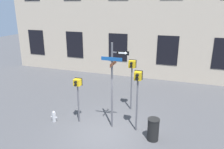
{
  "coord_description": "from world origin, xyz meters",
  "views": [
    {
      "loc": [
        3.23,
        -8.42,
        5.8
      ],
      "look_at": [
        0.17,
        0.67,
        2.72
      ],
      "focal_mm": 35.0,
      "sensor_mm": 36.0,
      "label": 1
    }
  ],
  "objects_px": {
    "pedestrian_signal_across": "(132,71)",
    "fire_hydrant": "(54,116)",
    "street_sign_pole": "(113,80)",
    "trash_bin": "(153,129)",
    "pedestrian_signal_left": "(78,88)",
    "pedestrian_signal_right": "(138,85)"
  },
  "relations": [
    {
      "from": "fire_hydrant",
      "to": "pedestrian_signal_left",
      "type": "bearing_deg",
      "value": 17.28
    },
    {
      "from": "pedestrian_signal_left",
      "to": "pedestrian_signal_right",
      "type": "relative_size",
      "value": 0.79
    },
    {
      "from": "pedestrian_signal_left",
      "to": "fire_hydrant",
      "type": "distance_m",
      "value": 2.04
    },
    {
      "from": "pedestrian_signal_across",
      "to": "fire_hydrant",
      "type": "height_order",
      "value": "pedestrian_signal_across"
    },
    {
      "from": "street_sign_pole",
      "to": "pedestrian_signal_left",
      "type": "height_order",
      "value": "street_sign_pole"
    },
    {
      "from": "fire_hydrant",
      "to": "pedestrian_signal_across",
      "type": "bearing_deg",
      "value": 37.17
    },
    {
      "from": "street_sign_pole",
      "to": "pedestrian_signal_left",
      "type": "xyz_separation_m",
      "value": [
        -1.83,
        -0.09,
        -0.62
      ]
    },
    {
      "from": "pedestrian_signal_across",
      "to": "fire_hydrant",
      "type": "distance_m",
      "value": 4.79
    },
    {
      "from": "street_sign_pole",
      "to": "pedestrian_signal_across",
      "type": "xyz_separation_m",
      "value": [
        0.37,
        2.13,
        -0.15
      ]
    },
    {
      "from": "pedestrian_signal_left",
      "to": "trash_bin",
      "type": "bearing_deg",
      "value": -5.63
    },
    {
      "from": "pedestrian_signal_right",
      "to": "pedestrian_signal_left",
      "type": "bearing_deg",
      "value": -177.5
    },
    {
      "from": "fire_hydrant",
      "to": "trash_bin",
      "type": "bearing_deg",
      "value": 0.09
    },
    {
      "from": "pedestrian_signal_right",
      "to": "street_sign_pole",
      "type": "bearing_deg",
      "value": -178.25
    },
    {
      "from": "street_sign_pole",
      "to": "trash_bin",
      "type": "height_order",
      "value": "street_sign_pole"
    },
    {
      "from": "pedestrian_signal_across",
      "to": "trash_bin",
      "type": "xyz_separation_m",
      "value": [
        1.66,
        -2.61,
        -1.8
      ]
    },
    {
      "from": "pedestrian_signal_right",
      "to": "trash_bin",
      "type": "relative_size",
      "value": 2.88
    },
    {
      "from": "pedestrian_signal_left",
      "to": "fire_hydrant",
      "type": "bearing_deg",
      "value": -162.72
    },
    {
      "from": "pedestrian_signal_across",
      "to": "street_sign_pole",
      "type": "bearing_deg",
      "value": -99.93
    },
    {
      "from": "street_sign_pole",
      "to": "trash_bin",
      "type": "xyz_separation_m",
      "value": [
        2.03,
        -0.47,
        -1.95
      ]
    },
    {
      "from": "pedestrian_signal_right",
      "to": "fire_hydrant",
      "type": "bearing_deg",
      "value": -173.01
    },
    {
      "from": "trash_bin",
      "to": "street_sign_pole",
      "type": "bearing_deg",
      "value": 166.83
    },
    {
      "from": "pedestrian_signal_left",
      "to": "fire_hydrant",
      "type": "relative_size",
      "value": 4.05
    }
  ]
}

